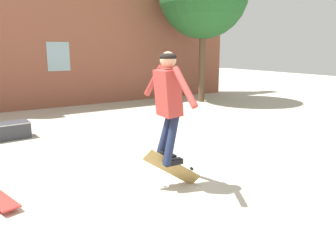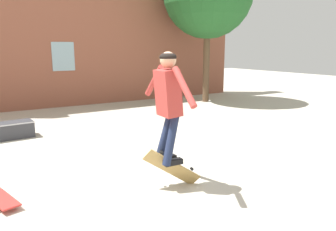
% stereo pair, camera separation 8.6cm
% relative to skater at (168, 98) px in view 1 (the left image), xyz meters
% --- Properties ---
extents(ground_plane, '(40.00, 40.00, 0.00)m').
position_rel_skater_xyz_m(ground_plane, '(-0.59, 0.27, -1.24)').
color(ground_plane, beige).
extents(building_backdrop, '(16.21, 0.52, 5.99)m').
position_rel_skater_xyz_m(building_backdrop, '(-0.61, 7.33, 1.17)').
color(building_backdrop, '#93513D').
rests_on(building_backdrop, ground_plane).
extents(skater, '(0.31, 1.30, 1.48)m').
position_rel_skater_xyz_m(skater, '(0.00, 0.00, 0.00)').
color(skater, '#B23833').
extents(skateboard_flipping, '(0.76, 0.34, 0.62)m').
position_rel_skater_xyz_m(skateboard_flipping, '(0.06, -0.01, -0.96)').
color(skateboard_flipping, '#AD894C').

